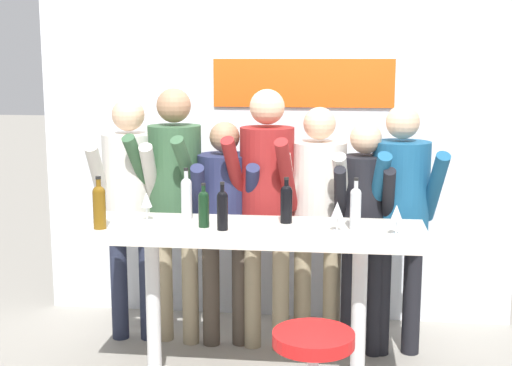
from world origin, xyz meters
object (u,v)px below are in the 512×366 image
at_px(tasting_table, 254,254).
at_px(wine_glass_2, 147,201).
at_px(person_center_left, 225,211).
at_px(person_right, 364,213).
at_px(person_center, 266,191).
at_px(wine_glass_0, 337,210).
at_px(person_center_right, 318,202).
at_px(wine_bottle_0, 356,206).
at_px(wine_bottle_3, 222,208).
at_px(wine_glass_1, 396,214).
at_px(person_far_right, 400,204).
at_px(person_left, 175,187).
at_px(wine_bottle_1, 186,196).
at_px(wine_bottle_2, 286,202).
at_px(wine_bottle_4, 204,207).
at_px(wine_bottle_5, 99,205).
at_px(person_far_left, 130,193).

bearing_deg(tasting_table, wine_glass_2, 173.03).
relative_size(person_center_left, person_right, 0.99).
bearing_deg(person_center, wine_glass_0, -45.27).
bearing_deg(person_center_left, person_center_right, -6.60).
bearing_deg(wine_bottle_0, tasting_table, -179.69).
bearing_deg(wine_bottle_3, wine_glass_0, 3.66).
bearing_deg(wine_bottle_3, wine_glass_1, -0.23).
bearing_deg(person_far_right, person_center_left, 169.79).
relative_size(person_center_right, wine_glass_0, 9.60).
distance_m(person_left, wine_bottle_0, 1.40).
bearing_deg(person_center, wine_bottle_0, -36.86).
distance_m(person_far_right, wine_bottle_1, 1.44).
xyz_separation_m(person_left, wine_glass_0, (1.13, -0.70, 0.02)).
relative_size(wine_bottle_3, wine_glass_1, 1.62).
bearing_deg(person_right, wine_bottle_2, -135.31).
xyz_separation_m(wine_glass_1, wine_glass_2, (-1.51, 0.19, 0.00)).
height_order(person_center_right, person_right, person_center_right).
bearing_deg(person_right, person_far_right, 12.55).
height_order(person_right, wine_glass_2, person_right).
xyz_separation_m(person_center_left, person_far_right, (1.19, -0.02, 0.08)).
bearing_deg(person_right, wine_glass_2, -158.00).
height_order(person_center_left, wine_bottle_2, person_center_left).
distance_m(wine_bottle_4, wine_bottle_5, 0.62).
height_order(wine_bottle_1, wine_bottle_4, wine_bottle_1).
bearing_deg(wine_bottle_2, person_far_left, 155.00).
height_order(person_center_left, person_right, person_right).
bearing_deg(person_center_left, person_right, -13.53).
bearing_deg(person_far_left, wine_bottle_2, -29.24).
height_order(wine_bottle_5, wine_glass_2, wine_bottle_5).
relative_size(wine_bottle_1, wine_bottle_2, 1.15).
relative_size(wine_bottle_2, wine_glass_1, 1.60).
bearing_deg(wine_glass_0, person_far_right, 58.33).
xyz_separation_m(tasting_table, person_left, (-0.64, 0.65, 0.28)).
relative_size(person_left, person_far_right, 1.06).
height_order(person_left, wine_glass_0, person_left).
distance_m(wine_bottle_4, wine_glass_1, 1.13).
relative_size(person_center_right, wine_bottle_1, 5.20).
height_order(person_center_left, person_center_right, person_center_right).
height_order(tasting_table, person_center, person_center).
distance_m(person_right, wine_bottle_5, 1.74).
bearing_deg(person_left, wine_bottle_4, -51.99).
bearing_deg(wine_bottle_4, tasting_table, 7.88).
bearing_deg(person_center, wine_bottle_3, -96.55).
bearing_deg(tasting_table, person_center_right, 61.74).
xyz_separation_m(person_center_right, wine_bottle_0, (0.24, -0.67, 0.12)).
distance_m(wine_bottle_2, wine_bottle_5, 1.12).
height_order(wine_bottle_0, wine_glass_2, wine_bottle_0).
height_order(person_far_right, wine_bottle_2, person_far_right).
bearing_deg(wine_bottle_5, person_far_right, 23.02).
relative_size(person_left, wine_glass_2, 10.28).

